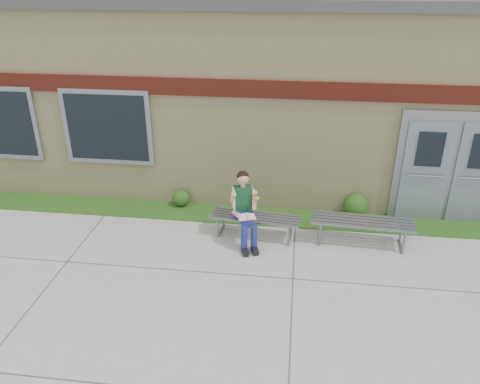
# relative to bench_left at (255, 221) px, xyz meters

# --- Properties ---
(ground) EXTENTS (80.00, 80.00, 0.00)m
(ground) POSITION_rel_bench_left_xyz_m (-0.23, -1.80, -0.34)
(ground) COLOR #9E9E99
(ground) RESTS_ON ground
(grass_strip) EXTENTS (16.00, 0.80, 0.02)m
(grass_strip) POSITION_rel_bench_left_xyz_m (-0.23, 0.80, -0.33)
(grass_strip) COLOR #1E4712
(grass_strip) RESTS_ON ground
(school_building) EXTENTS (16.20, 6.22, 4.20)m
(school_building) POSITION_rel_bench_left_xyz_m (-0.23, 4.19, 1.76)
(school_building) COLOR beige
(school_building) RESTS_ON ground
(bench_left) EXTENTS (1.75, 0.65, 0.44)m
(bench_left) POSITION_rel_bench_left_xyz_m (0.00, 0.00, 0.00)
(bench_left) COLOR slate
(bench_left) RESTS_ON ground
(bench_right) EXTENTS (1.91, 0.64, 0.49)m
(bench_right) POSITION_rel_bench_left_xyz_m (2.00, -0.00, 0.03)
(bench_right) COLOR slate
(bench_right) RESTS_ON ground
(girl) EXTENTS (0.62, 0.89, 1.39)m
(girl) POSITION_rel_bench_left_xyz_m (-0.18, -0.20, 0.37)
(girl) COLOR navy
(girl) RESTS_ON ground
(shrub_mid) EXTENTS (0.36, 0.36, 0.36)m
(shrub_mid) POSITION_rel_bench_left_xyz_m (-1.71, 1.05, -0.14)
(shrub_mid) COLOR #1E4712
(shrub_mid) RESTS_ON grass_strip
(shrub_east) EXTENTS (0.49, 0.49, 0.49)m
(shrub_east) POSITION_rel_bench_left_xyz_m (2.00, 1.05, -0.08)
(shrub_east) COLOR #1E4712
(shrub_east) RESTS_ON grass_strip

